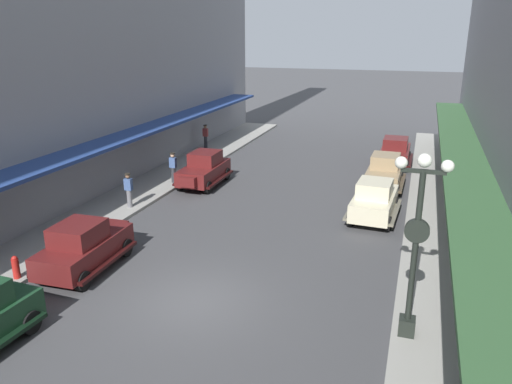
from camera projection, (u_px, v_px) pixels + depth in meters
The scene contains 13 objects.
ground_plane at pixel (196, 301), 15.79m from camera, with size 200.00×200.00×0.00m, color #424244.
sidewalk_left at pixel (8, 265), 18.02m from camera, with size 3.00×60.00×0.15m, color #99968E.
sidewalk_right at pixel (447, 344), 13.51m from camera, with size 3.00×60.00×0.15m, color #99968E.
parked_car_0 at pixel (84, 245), 17.60m from camera, with size 2.27×4.31×1.84m.
parked_car_1 at pixel (395, 151), 31.31m from camera, with size 2.17×4.27×1.84m.
parked_car_2 at pixel (204, 169), 27.39m from camera, with size 2.18×4.28×1.84m.
parked_car_4 at pixel (374, 199), 22.44m from camera, with size 2.31×4.32×1.84m.
parked_car_5 at pixel (384, 172), 26.77m from camera, with size 2.21×4.29×1.84m.
lamp_post_with_clock at pixel (416, 240), 12.96m from camera, with size 1.42×0.44×5.16m.
fire_hydrant at pixel (16, 267), 16.84m from camera, with size 0.24×0.24×0.82m.
pedestrian_0 at pixel (129, 190), 23.51m from camera, with size 0.36×0.28×1.67m.
pedestrian_1 at pixel (173, 167), 27.36m from camera, with size 0.36×0.28×1.67m.
pedestrian_2 at pixel (206, 136), 35.44m from camera, with size 0.36×0.28×1.67m.
Camera 1 is at (6.20, -12.62, 8.20)m, focal length 34.86 mm.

